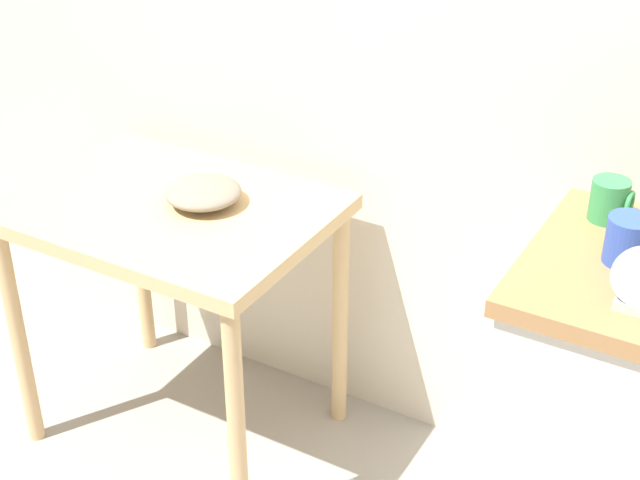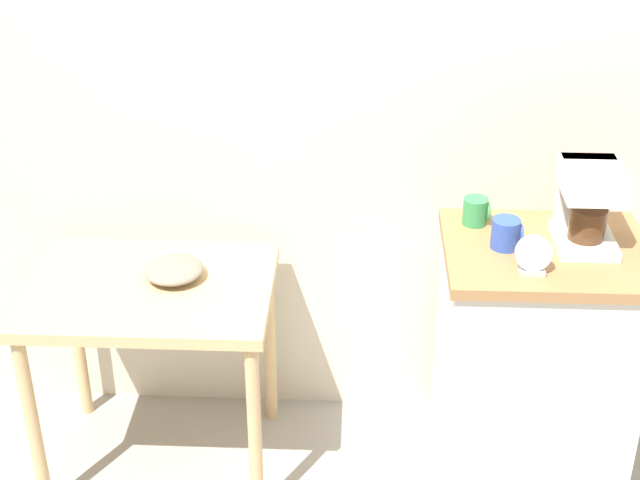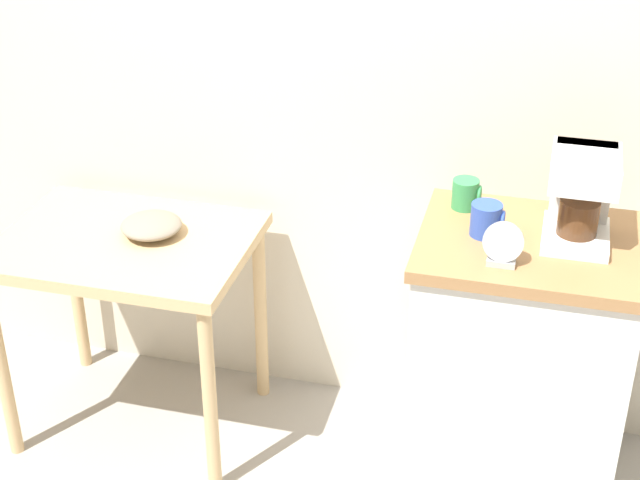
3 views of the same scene
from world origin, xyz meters
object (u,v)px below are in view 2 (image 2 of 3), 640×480
at_px(coffee_maker, 588,200).
at_px(mug_tall_green, 476,211).
at_px(table_clock, 533,257).
at_px(bowl_stoneware, 174,270).
at_px(mug_blue, 506,234).

height_order(coffee_maker, mug_tall_green, coffee_maker).
bearing_deg(mug_tall_green, table_clock, -66.23).
bearing_deg(bowl_stoneware, table_clock, -10.57).
distance_m(mug_tall_green, table_clock, 0.33).
height_order(bowl_stoneware, mug_tall_green, mug_tall_green).
bearing_deg(table_clock, mug_blue, 110.67).
bearing_deg(mug_blue, bowl_stoneware, 177.05).
relative_size(mug_tall_green, mug_blue, 0.94).
xyz_separation_m(bowl_stoneware, mug_tall_green, (0.97, 0.10, 0.18)).
bearing_deg(bowl_stoneware, coffee_maker, -0.31).
bearing_deg(bowl_stoneware, mug_blue, -2.95).
distance_m(mug_tall_green, mug_blue, 0.17).
xyz_separation_m(bowl_stoneware, coffee_maker, (1.29, -0.01, 0.28)).
bearing_deg(mug_tall_green, coffee_maker, -18.20).
bearing_deg(bowl_stoneware, mug_tall_green, 5.78).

